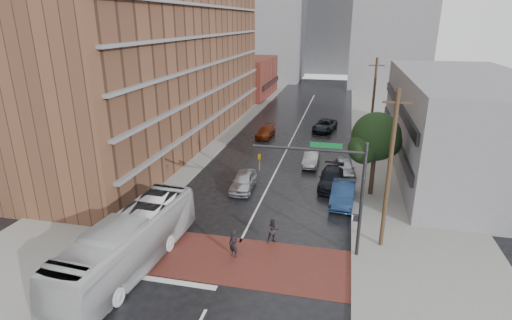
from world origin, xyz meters
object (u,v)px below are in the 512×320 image
Objects in this scene: transit_bus at (129,243)px; pedestrian_b at (273,231)px; suv_travel at (325,125)px; car_parked_mid at (332,179)px; pedestrian_a at (234,244)px; car_travel_a at (243,181)px; car_parked_near at (343,193)px; car_travel_b at (311,159)px; car_travel_c at (265,132)px; car_parked_far at (344,168)px.

transit_bus reaches higher than pedestrian_b.
car_parked_mid is at bearing -74.95° from suv_travel.
car_parked_mid is (5.23, 12.32, -0.15)m from pedestrian_a.
car_travel_a reaches higher than suv_travel.
car_parked_near is 0.98× the size of car_parked_mid.
pedestrian_b is at bearing -93.06° from car_travel_b.
car_travel_a is at bearing 124.45° from pedestrian_a.
car_parked_near is at bearing -70.20° from car_parked_mid.
car_travel_b is at bearing 114.72° from car_parked_near.
car_travel_c is 8.27m from suv_travel.
car_travel_b is (3.01, 17.34, -0.22)m from pedestrian_a.
car_travel_a reaches higher than car_travel_b.
car_travel_c is at bearing 120.59° from pedestrian_a.
transit_bus is at bearing -107.76° from car_travel_a.
car_travel_b reaches higher than car_travel_c.
car_parked_mid is (3.23, 10.14, -0.09)m from pedestrian_b.
car_parked_mid reaches higher than car_travel_b.
suv_travel is 1.17× the size of car_parked_far.
pedestrian_b is at bearing 35.20° from transit_bus.
transit_bus reaches higher than pedestrian_a.
car_travel_b is 0.90× the size of car_parked_far.
suv_travel is (1.49, 28.68, -0.09)m from pedestrian_b.
pedestrian_a is 0.39× the size of car_parked_far.
car_parked_far is (9.64, -11.14, 0.14)m from car_travel_c.
transit_bus reaches higher than car_parked_far.
car_parked_far is at bearing 30.05° from car_travel_a.
car_travel_c is 16.45m from car_parked_mid.
car_parked_far is (0.00, 6.00, -0.05)m from car_parked_near.
suv_travel reaches higher than car_travel_c.
transit_bus is 28.74m from car_travel_c.
car_travel_a is at bearing 78.33° from transit_bus.
car_travel_b is 0.77× the size of suv_travel.
suv_travel is at bearing 100.41° from car_parked_near.
pedestrian_b is 0.33× the size of car_parked_near.
car_parked_far is at bearing -45.28° from car_travel_c.
car_travel_c is at bearing 126.34° from car_travel_b.
car_parked_near is 6.00m from car_parked_far.
car_travel_c is at bearing 123.93° from car_parked_mid.
car_parked_far is at bearing -70.42° from suv_travel.
pedestrian_a reaches higher than car_travel_c.
car_parked_near is 1.10× the size of car_parked_far.
transit_bus is 2.21× the size of suv_travel.
pedestrian_a is 1.08× the size of pedestrian_b.
car_parked_far reaches higher than car_travel_c.
car_travel_b is 0.94× the size of car_travel_c.
car_travel_c is 0.82× the size of suv_travel.
transit_bus is 2.70× the size of car_travel_c.
car_travel_a is 1.11× the size of car_travel_b.
pedestrian_a is 0.39× the size of car_travel_a.
pedestrian_b is at bearing -117.91° from car_parked_near.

